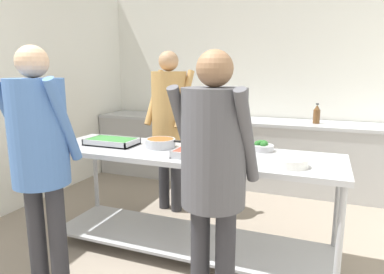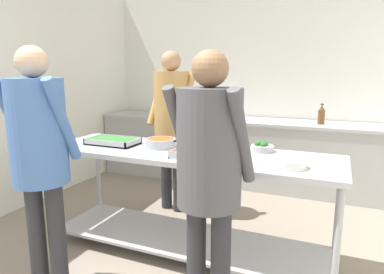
# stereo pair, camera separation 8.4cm
# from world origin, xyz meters

# --- Properties ---
(wall_rear) EXTENTS (4.28, 0.06, 2.65)m
(wall_rear) POSITION_xyz_m (0.00, 3.90, 1.32)
(wall_rear) COLOR silver
(wall_rear) RESTS_ON ground_plane
(wall_left) EXTENTS (0.06, 4.02, 2.65)m
(wall_left) POSITION_xyz_m (-2.11, 1.95, 1.32)
(wall_left) COLOR silver
(wall_left) RESTS_ON ground_plane
(back_counter) EXTENTS (4.12, 0.65, 0.89)m
(back_counter) POSITION_xyz_m (-0.00, 3.53, 0.45)
(back_counter) COLOR #A8A8A8
(back_counter) RESTS_ON ground_plane
(serving_counter) EXTENTS (2.42, 0.72, 0.89)m
(serving_counter) POSITION_xyz_m (0.04, 1.55, 0.60)
(serving_counter) COLOR #ADAFB5
(serving_counter) RESTS_ON ground_plane
(serving_tray_roast) EXTENTS (0.44, 0.26, 0.05)m
(serving_tray_roast) POSITION_xyz_m (-0.68, 1.54, 0.92)
(serving_tray_roast) COLOR #ADAFB5
(serving_tray_roast) RESTS_ON serving_counter
(sauce_pan) EXTENTS (0.39, 0.25, 0.07)m
(sauce_pan) POSITION_xyz_m (-0.22, 1.59, 0.93)
(sauce_pan) COLOR #ADAFB5
(sauce_pan) RESTS_ON serving_counter
(serving_tray_vegetables) EXTENTS (0.47, 0.32, 0.05)m
(serving_tray_vegetables) POSITION_xyz_m (0.24, 1.44, 0.92)
(serving_tray_vegetables) COLOR #ADAFB5
(serving_tray_vegetables) RESTS_ON serving_counter
(broccoli_bowl) EXTENTS (0.18, 0.18, 0.09)m
(broccoli_bowl) POSITION_xyz_m (0.60, 1.78, 0.93)
(broccoli_bowl) COLOR #B2B2B7
(broccoli_bowl) RESTS_ON serving_counter
(plate_stack) EXTENTS (0.25, 0.25, 0.06)m
(plate_stack) POSITION_xyz_m (0.86, 1.39, 0.92)
(plate_stack) COLOR white
(plate_stack) RESTS_ON serving_counter
(guest_serving_left) EXTENTS (0.51, 0.39, 1.70)m
(guest_serving_left) POSITION_xyz_m (-0.71, 0.75, 1.04)
(guest_serving_left) COLOR #2D2D33
(guest_serving_left) RESTS_ON ground_plane
(guest_serving_right) EXTENTS (0.51, 0.38, 1.65)m
(guest_serving_right) POSITION_xyz_m (0.48, 0.89, 1.01)
(guest_serving_right) COLOR #2D2D33
(guest_serving_right) RESTS_ON ground_plane
(cook_behind_counter) EXTENTS (0.52, 0.41, 1.74)m
(cook_behind_counter) POSITION_xyz_m (-0.49, 2.34, 1.07)
(cook_behind_counter) COLOR #2D2D33
(cook_behind_counter) RESTS_ON ground_plane
(water_bottle) EXTENTS (0.08, 0.08, 0.25)m
(water_bottle) POSITION_xyz_m (0.96, 3.50, 1.00)
(water_bottle) COLOR brown
(water_bottle) RESTS_ON back_counter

